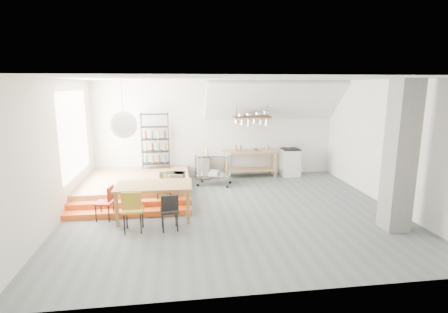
{
  "coord_description": "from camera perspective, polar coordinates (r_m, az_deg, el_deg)",
  "views": [
    {
      "loc": [
        -1.31,
        -8.07,
        3.07
      ],
      "look_at": [
        -0.1,
        0.8,
        1.22
      ],
      "focal_mm": 28.0,
      "sensor_mm": 36.0,
      "label": 1
    }
  ],
  "objects": [
    {
      "name": "chair_black",
      "position": [
        7.55,
        -8.88,
        -8.47
      ],
      "size": [
        0.41,
        0.41,
        0.82
      ],
      "rotation": [
        0.0,
        0.0,
        3.25
      ],
      "color": "black",
      "rests_on": "ground"
    },
    {
      "name": "chair_red",
      "position": [
        8.46,
        -18.57,
        -6.74
      ],
      "size": [
        0.43,
        0.43,
        0.81
      ],
      "rotation": [
        0.0,
        0.0,
        -1.76
      ],
      "color": "#A42A17",
      "rests_on": "ground"
    },
    {
      "name": "wire_shelving",
      "position": [
        11.42,
        -11.15,
        2.69
      ],
      "size": [
        0.88,
        0.38,
        1.8
      ],
      "color": "black",
      "rests_on": "platform"
    },
    {
      "name": "dining_table",
      "position": [
        8.23,
        -11.37,
        -5.07
      ],
      "size": [
        1.76,
        1.03,
        0.82
      ],
      "rotation": [
        0.0,
        0.0,
        -0.03
      ],
      "color": "olive",
      "rests_on": "ground"
    },
    {
      "name": "step_upper",
      "position": [
        9.04,
        -15.02,
        -7.69
      ],
      "size": [
        3.0,
        0.35,
        0.27
      ],
      "primitive_type": "cube",
      "color": "orange",
      "rests_on": "ground"
    },
    {
      "name": "paper_lantern",
      "position": [
        8.02,
        -16.08,
        4.99
      ],
      "size": [
        0.6,
        0.6,
        0.6
      ],
      "primitive_type": "sphere",
      "color": "white",
      "rests_on": "ceiling"
    },
    {
      "name": "bowl",
      "position": [
        11.66,
        5.19,
        1.11
      ],
      "size": [
        0.23,
        0.23,
        0.06
      ],
      "primitive_type": "imported",
      "rotation": [
        0.0,
        0.0,
        0.0
      ],
      "color": "silver",
      "rests_on": "kitchen_counter"
    },
    {
      "name": "step_lower",
      "position": [
        8.74,
        -15.28,
        -8.86
      ],
      "size": [
        3.0,
        0.35,
        0.13
      ],
      "primitive_type": "cube",
      "color": "orange",
      "rests_on": "ground"
    },
    {
      "name": "wall_left",
      "position": [
        8.63,
        -25.79,
        0.69
      ],
      "size": [
        0.04,
        7.0,
        3.2
      ],
      "primitive_type": "cube",
      "color": "silver",
      "rests_on": "ground"
    },
    {
      "name": "stove",
      "position": [
        12.13,
        10.72,
        -0.84
      ],
      "size": [
        0.6,
        0.6,
        1.18
      ],
      "color": "white",
      "rests_on": "ground"
    },
    {
      "name": "wall_right",
      "position": [
        9.77,
        25.28,
        1.9
      ],
      "size": [
        0.04,
        7.0,
        3.2
      ],
      "primitive_type": "cube",
      "color": "silver",
      "rests_on": "ground"
    },
    {
      "name": "pot_rack",
      "position": [
        11.31,
        4.74,
        6.1
      ],
      "size": [
        1.2,
        0.5,
        1.43
      ],
      "color": "#41291A",
      "rests_on": "ceiling"
    },
    {
      "name": "chair_olive",
      "position": [
        9.01,
        -9.41,
        -4.88
      ],
      "size": [
        0.48,
        0.48,
        0.88
      ],
      "rotation": [
        0.0,
        0.0,
        -0.23
      ],
      "color": "#485729",
      "rests_on": "ground"
    },
    {
      "name": "chair_mustard",
      "position": [
        7.6,
        -14.71,
        -8.09
      ],
      "size": [
        0.43,
        0.43,
        0.92
      ],
      "rotation": [
        0.0,
        0.0,
        3.13
      ],
      "color": "#B2891E",
      "rests_on": "ground"
    },
    {
      "name": "slope_ceiling",
      "position": [
        11.41,
        8.15,
        8.96
      ],
      "size": [
        4.4,
        1.44,
        1.32
      ],
      "primitive_type": "cube",
      "rotation": [
        -0.73,
        0.0,
        0.0
      ],
      "color": "white",
      "rests_on": "wall_back"
    },
    {
      "name": "microwave_shelf",
      "position": [
        9.17,
        -8.05,
        -4.4
      ],
      "size": [
        0.6,
        0.4,
        0.16
      ],
      "color": "#96704B",
      "rests_on": "platform"
    },
    {
      "name": "mini_fridge",
      "position": [
        11.61,
        -3.53,
        -1.72
      ],
      "size": [
        0.45,
        0.45,
        0.76
      ],
      "primitive_type": "cube",
      "color": "black",
      "rests_on": "ground"
    },
    {
      "name": "ceiling",
      "position": [
        8.18,
        1.5,
        12.59
      ],
      "size": [
        8.0,
        7.0,
        0.02
      ],
      "primitive_type": "cube",
      "color": "white",
      "rests_on": "wall_back"
    },
    {
      "name": "concrete_column",
      "position": [
        8.16,
        26.81,
        0.03
      ],
      "size": [
        0.5,
        0.5,
        3.2
      ],
      "primitive_type": "cube",
      "color": "slate",
      "rests_on": "ground"
    },
    {
      "name": "platform",
      "position": [
        10.54,
        -13.99,
        -4.48
      ],
      "size": [
        3.0,
        3.0,
        0.4
      ],
      "primitive_type": "cube",
      "color": "#96704B",
      "rests_on": "ground"
    },
    {
      "name": "microwave",
      "position": [
        9.13,
        -8.07,
        -3.45
      ],
      "size": [
        0.56,
        0.44,
        0.28
      ],
      "primitive_type": "imported",
      "rotation": [
        0.0,
        0.0,
        -0.21
      ],
      "color": "beige",
      "rests_on": "microwave_shelf"
    },
    {
      "name": "wall_back",
      "position": [
        11.74,
        -1.3,
        4.49
      ],
      "size": [
        8.0,
        0.04,
        3.2
      ],
      "primitive_type": "cube",
      "color": "silver",
      "rests_on": "ground"
    },
    {
      "name": "rolling_cart",
      "position": [
        10.74,
        -1.63,
        -1.41
      ],
      "size": [
        1.11,
        0.84,
        0.98
      ],
      "rotation": [
        0.0,
        0.0,
        -0.33
      ],
      "color": "silver",
      "rests_on": "ground"
    },
    {
      "name": "floor",
      "position": [
        8.73,
        1.38,
        -8.91
      ],
      "size": [
        8.0,
        8.0,
        0.0
      ],
      "primitive_type": "plane",
      "color": "slate",
      "rests_on": "ground"
    },
    {
      "name": "kitchen_counter",
      "position": [
        11.73,
        4.26,
        -0.37
      ],
      "size": [
        1.8,
        0.6,
        0.91
      ],
      "color": "#96704B",
      "rests_on": "ground"
    },
    {
      "name": "window_pane",
      "position": [
        10.01,
        -23.2,
        3.45
      ],
      "size": [
        0.02,
        2.5,
        2.2
      ],
      "primitive_type": "cube",
      "color": "white",
      "rests_on": "wall_left"
    }
  ]
}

